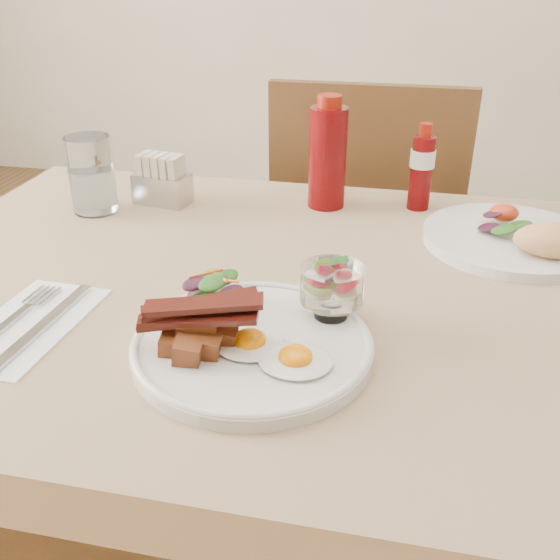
{
  "coord_description": "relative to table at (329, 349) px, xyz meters",
  "views": [
    {
      "loc": [
        0.08,
        -0.74,
        1.17
      ],
      "look_at": [
        -0.05,
        -0.09,
        0.82
      ],
      "focal_mm": 40.0,
      "sensor_mm": 36.0,
      "label": 1
    }
  ],
  "objects": [
    {
      "name": "napkin_cutlery",
      "position": [
        -0.36,
        -0.16,
        0.09
      ],
      "size": [
        0.13,
        0.22,
        0.01
      ],
      "rotation": [
        0.0,
        0.0,
        -0.06
      ],
      "color": "white",
      "rests_on": "table"
    },
    {
      "name": "sugar_caddy",
      "position": [
        -0.35,
        0.28,
        0.13
      ],
      "size": [
        0.11,
        0.07,
        0.09
      ],
      "rotation": [
        0.0,
        0.0,
        -0.16
      ],
      "color": "#B6B6BA",
      "rests_on": "table"
    },
    {
      "name": "hot_sauce_bottle",
      "position": [
        0.11,
        0.35,
        0.16
      ],
      "size": [
        0.06,
        0.06,
        0.15
      ],
      "rotation": [
        0.0,
        0.0,
        -0.33
      ],
      "color": "#5B0507",
      "rests_on": "table"
    },
    {
      "name": "bacon_potato_pile",
      "position": [
        -0.13,
        -0.18,
        0.13
      ],
      "size": [
        0.14,
        0.09,
        0.06
      ],
      "rotation": [
        0.0,
        0.0,
        -0.18
      ],
      "color": "brown",
      "rests_on": "main_plate"
    },
    {
      "name": "table",
      "position": [
        0.0,
        0.0,
        0.0
      ],
      "size": [
        1.33,
        0.88,
        0.75
      ],
      "color": "#56351B",
      "rests_on": "ground"
    },
    {
      "name": "fried_eggs",
      "position": [
        -0.04,
        -0.18,
        0.11
      ],
      "size": [
        0.16,
        0.11,
        0.02
      ],
      "rotation": [
        0.0,
        0.0,
        0.27
      ],
      "color": "white",
      "rests_on": "main_plate"
    },
    {
      "name": "side_salad",
      "position": [
        -0.14,
        -0.09,
        0.12
      ],
      "size": [
        0.08,
        0.08,
        0.04
      ],
      "rotation": [
        0.0,
        0.0,
        0.2
      ],
      "color": "#184C14",
      "rests_on": "main_plate"
    },
    {
      "name": "second_plate",
      "position": [
        0.27,
        0.21,
        0.11
      ],
      "size": [
        0.28,
        0.28,
        0.07
      ],
      "rotation": [
        0.0,
        0.0,
        -0.43
      ],
      "color": "silver",
      "rests_on": "table"
    },
    {
      "name": "ketchup_bottle",
      "position": [
        -0.06,
        0.33,
        0.18
      ],
      "size": [
        0.08,
        0.08,
        0.2
      ],
      "rotation": [
        0.0,
        0.0,
        -0.22
      ],
      "color": "#5B0507",
      "rests_on": "table"
    },
    {
      "name": "water_glass",
      "position": [
        -0.46,
        0.22,
        0.15
      ],
      "size": [
        0.08,
        0.08,
        0.13
      ],
      "color": "white",
      "rests_on": "table"
    },
    {
      "name": "fruit_cup",
      "position": [
        0.01,
        -0.08,
        0.15
      ],
      "size": [
        0.08,
        0.08,
        0.08
      ],
      "rotation": [
        0.0,
        0.0,
        0.08
      ],
      "color": "white",
      "rests_on": "main_plate"
    },
    {
      "name": "chair_far",
      "position": [
        0.0,
        0.66,
        -0.14
      ],
      "size": [
        0.42,
        0.42,
        0.93
      ],
      "color": "#56351B",
      "rests_on": "ground"
    },
    {
      "name": "main_plate",
      "position": [
        -0.07,
        -0.15,
        0.1
      ],
      "size": [
        0.28,
        0.28,
        0.02
      ],
      "primitive_type": "cylinder",
      "color": "silver",
      "rests_on": "table"
    }
  ]
}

